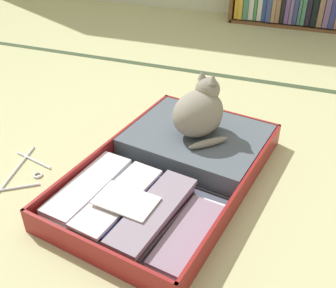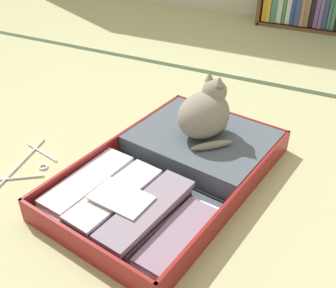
# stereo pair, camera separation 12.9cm
# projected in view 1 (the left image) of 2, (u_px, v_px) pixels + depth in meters

# --- Properties ---
(ground_plane) EXTENTS (10.00, 10.00, 0.00)m
(ground_plane) POSITION_uv_depth(u_px,v_px,m) (166.00, 172.00, 1.68)
(ground_plane) COLOR #BFBF89
(tatami_border) EXTENTS (4.80, 0.05, 0.00)m
(tatami_border) POSITION_uv_depth(u_px,v_px,m) (224.00, 76.00, 2.49)
(tatami_border) COLOR #38482E
(tatami_border) RESTS_ON ground_plane
(open_suitcase) EXTENTS (0.76, 1.07, 0.10)m
(open_suitcase) POSITION_uv_depth(u_px,v_px,m) (176.00, 164.00, 1.65)
(open_suitcase) COLOR maroon
(open_suitcase) RESTS_ON ground_plane
(black_cat) EXTENTS (0.29, 0.31, 0.27)m
(black_cat) POSITION_uv_depth(u_px,v_px,m) (200.00, 112.00, 1.69)
(black_cat) COLOR gray
(black_cat) RESTS_ON open_suitcase
(clothes_hanger) EXTENTS (0.23, 0.38, 0.01)m
(clothes_hanger) POSITION_uv_depth(u_px,v_px,m) (22.00, 173.00, 1.67)
(clothes_hanger) COLOR silver
(clothes_hanger) RESTS_ON ground_plane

